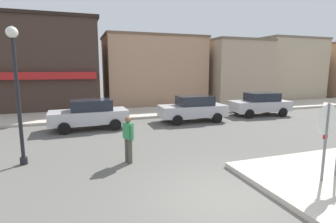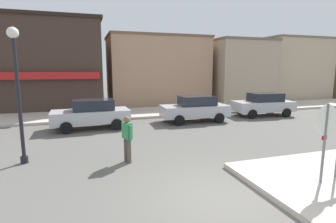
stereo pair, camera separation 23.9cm
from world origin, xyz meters
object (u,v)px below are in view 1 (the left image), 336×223
(stop_sign, at_px, (326,132))
(parked_car_third, at_px, (260,104))
(lamp_post, at_px, (16,76))
(parked_car_nearest, at_px, (90,114))
(parked_car_second, at_px, (193,108))
(pedestrian_crossing_near, at_px, (128,138))

(stop_sign, relative_size, parked_car_third, 0.55)
(lamp_post, xyz_separation_m, parked_car_third, (13.63, 5.19, -2.15))
(stop_sign, bearing_deg, lamp_post, 150.67)
(stop_sign, bearing_deg, parked_car_nearest, 121.47)
(stop_sign, relative_size, parked_car_nearest, 0.57)
(stop_sign, bearing_deg, parked_car_second, 87.81)
(lamp_post, relative_size, parked_car_third, 1.10)
(lamp_post, height_order, parked_car_third, lamp_post)
(lamp_post, distance_m, parked_car_third, 14.74)
(parked_car_second, bearing_deg, lamp_post, -150.42)
(parked_car_second, distance_m, parked_car_third, 5.25)
(stop_sign, xyz_separation_m, pedestrian_crossing_near, (-4.66, 3.53, -0.65))
(pedestrian_crossing_near, bearing_deg, stop_sign, -37.08)
(parked_car_second, height_order, parked_car_third, same)
(parked_car_second, bearing_deg, stop_sign, -92.19)
(parked_car_nearest, xyz_separation_m, parked_car_third, (11.26, 0.44, 0.00))
(parked_car_third, bearing_deg, parked_car_second, -175.37)
(pedestrian_crossing_near, bearing_deg, parked_car_nearest, 99.95)
(stop_sign, height_order, pedestrian_crossing_near, stop_sign)
(stop_sign, height_order, lamp_post, lamp_post)
(parked_car_second, relative_size, pedestrian_crossing_near, 2.52)
(lamp_post, bearing_deg, parked_car_nearest, 63.47)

